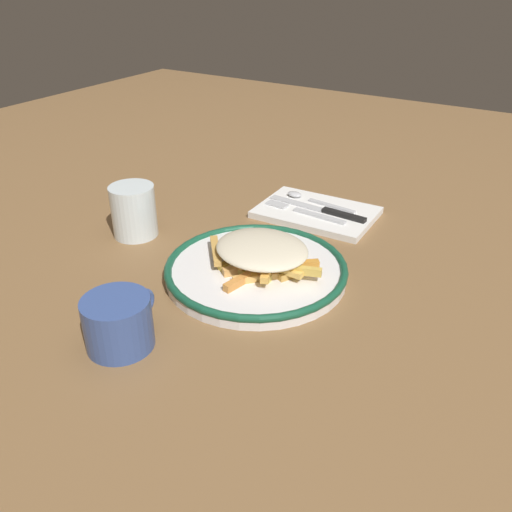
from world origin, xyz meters
name	(u,v)px	position (x,y,z in m)	size (l,w,h in m)	color
ground_plane	(256,277)	(0.00, 0.00, 0.00)	(2.60, 2.60, 0.00)	brown
plate	(256,270)	(0.00, 0.00, 0.01)	(0.29, 0.29, 0.02)	white
fries_heap	(262,253)	(0.01, -0.01, 0.04)	(0.19, 0.21, 0.04)	gold
napkin	(316,212)	(0.26, 0.02, 0.01)	(0.15, 0.22, 0.01)	silver
fork	(305,212)	(0.23, 0.03, 0.02)	(0.03, 0.18, 0.00)	silver
knife	(325,210)	(0.26, 0.00, 0.02)	(0.03, 0.21, 0.01)	black
spoon	(308,199)	(0.29, 0.05, 0.02)	(0.03, 0.15, 0.01)	silver
water_glass	(134,211)	(0.01, 0.27, 0.05)	(0.08, 0.08, 0.10)	silver
coffee_mug	(119,323)	(-0.24, 0.06, 0.04)	(0.11, 0.09, 0.07)	#375091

